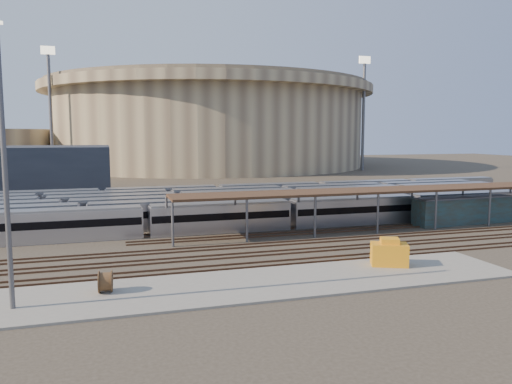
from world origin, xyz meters
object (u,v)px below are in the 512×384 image
Objects in this scene: teal_boxcar at (464,211)px; cable_reel_east at (105,282)px; yard_light_pole at (5,168)px; yellow_equipment at (389,254)px.

cable_reel_east is at bearing -162.54° from teal_boxcar.
yellow_equipment is (31.96, 2.47, -8.94)m from yard_light_pole.
cable_reel_east is (-48.16, -17.90, -0.74)m from teal_boxcar.
yellow_equipment is (-22.55, -17.25, -0.56)m from teal_boxcar.
teal_boxcar is at bearing 20.39° from cable_reel_east.
teal_boxcar is 58.56m from yard_light_pole.
yard_light_pole is at bearing -151.27° from yellow_equipment.
teal_boxcar reaches higher than yellow_equipment.
cable_reel_east is 11.26m from yard_light_pole.
teal_boxcar is 8.96× the size of cable_reel_east.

